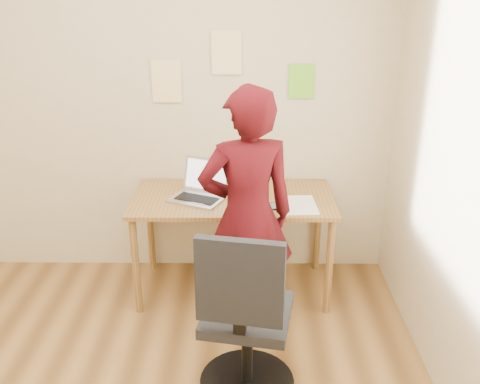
{
  "coord_description": "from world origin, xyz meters",
  "views": [
    {
      "loc": [
        0.66,
        -2.05,
        2.17
      ],
      "look_at": [
        0.64,
        0.95,
        0.95
      ],
      "focal_mm": 40.0,
      "sensor_mm": 36.0,
      "label": 1
    }
  ],
  "objects_px": {
    "phone": "(273,206)",
    "person": "(247,217)",
    "desk": "(233,208)",
    "laptop": "(200,191)",
    "office_chair": "(245,327)"
  },
  "relations": [
    {
      "from": "laptop",
      "to": "office_chair",
      "type": "relative_size",
      "value": 0.43
    },
    {
      "from": "desk",
      "to": "phone",
      "type": "relative_size",
      "value": 10.8
    },
    {
      "from": "desk",
      "to": "person",
      "type": "height_order",
      "value": "person"
    },
    {
      "from": "laptop",
      "to": "phone",
      "type": "xyz_separation_m",
      "value": [
        0.5,
        -0.16,
        -0.05
      ]
    },
    {
      "from": "desk",
      "to": "laptop",
      "type": "height_order",
      "value": "laptop"
    },
    {
      "from": "desk",
      "to": "phone",
      "type": "distance_m",
      "value": 0.33
    },
    {
      "from": "phone",
      "to": "person",
      "type": "xyz_separation_m",
      "value": [
        -0.17,
        -0.32,
        0.07
      ]
    },
    {
      "from": "phone",
      "to": "office_chair",
      "type": "bearing_deg",
      "value": -116.49
    },
    {
      "from": "phone",
      "to": "office_chair",
      "type": "distance_m",
      "value": 0.97
    },
    {
      "from": "laptop",
      "to": "office_chair",
      "type": "height_order",
      "value": "office_chair"
    },
    {
      "from": "desk",
      "to": "person",
      "type": "xyz_separation_m",
      "value": [
        0.1,
        -0.49,
        0.16
      ]
    },
    {
      "from": "desk",
      "to": "office_chair",
      "type": "distance_m",
      "value": 1.1
    },
    {
      "from": "laptop",
      "to": "person",
      "type": "relative_size",
      "value": 0.28
    },
    {
      "from": "phone",
      "to": "laptop",
      "type": "bearing_deg",
      "value": 147.47
    },
    {
      "from": "laptop",
      "to": "person",
      "type": "xyz_separation_m",
      "value": [
        0.32,
        -0.47,
        0.02
      ]
    }
  ]
}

